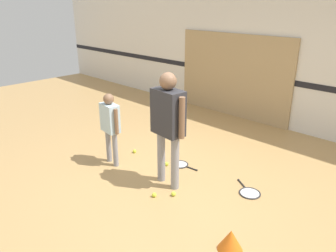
{
  "coord_description": "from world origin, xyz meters",
  "views": [
    {
      "loc": [
        3.05,
        -3.2,
        2.62
      ],
      "look_at": [
        0.02,
        -0.09,
        0.94
      ],
      "focal_mm": 35.0,
      "sensor_mm": 36.0,
      "label": 1
    }
  ],
  "objects_px": {
    "racket_spare_on_floor": "(181,165)",
    "tennis_ball_stray_left": "(173,194)",
    "person_instructor": "(168,118)",
    "racket_second_spare": "(249,192)",
    "tennis_ball_by_spare_racket": "(167,164)",
    "tennis_ball_near_instructor": "(154,195)",
    "tennis_ball_stray_right": "(134,151)",
    "person_student_left": "(110,122)",
    "training_cone": "(231,240)"
  },
  "relations": [
    {
      "from": "racket_spare_on_floor",
      "to": "tennis_ball_stray_left",
      "type": "distance_m",
      "value": 0.94
    },
    {
      "from": "person_instructor",
      "to": "racket_second_spare",
      "type": "xyz_separation_m",
      "value": [
        1.03,
        0.63,
        -1.05
      ]
    },
    {
      "from": "tennis_ball_by_spare_racket",
      "to": "tennis_ball_stray_left",
      "type": "height_order",
      "value": "same"
    },
    {
      "from": "person_instructor",
      "to": "tennis_ball_near_instructor",
      "type": "relative_size",
      "value": 25.96
    },
    {
      "from": "racket_spare_on_floor",
      "to": "tennis_ball_stray_right",
      "type": "distance_m",
      "value": 0.96
    },
    {
      "from": "person_instructor",
      "to": "racket_spare_on_floor",
      "type": "relative_size",
      "value": 3.36
    },
    {
      "from": "person_instructor",
      "to": "person_student_left",
      "type": "bearing_deg",
      "value": -166.04
    },
    {
      "from": "person_instructor",
      "to": "tennis_ball_near_instructor",
      "type": "bearing_deg",
      "value": -69.33
    },
    {
      "from": "training_cone",
      "to": "tennis_ball_stray_left",
      "type": "bearing_deg",
      "value": 163.93
    },
    {
      "from": "racket_second_spare",
      "to": "training_cone",
      "type": "xyz_separation_m",
      "value": [
        0.46,
        -1.16,
        0.12
      ]
    },
    {
      "from": "person_student_left",
      "to": "tennis_ball_stray_left",
      "type": "xyz_separation_m",
      "value": [
        1.43,
        -0.01,
        -0.73
      ]
    },
    {
      "from": "person_student_left",
      "to": "tennis_ball_stray_left",
      "type": "relative_size",
      "value": 18.66
    },
    {
      "from": "tennis_ball_near_instructor",
      "to": "training_cone",
      "type": "height_order",
      "value": "training_cone"
    },
    {
      "from": "racket_spare_on_floor",
      "to": "racket_second_spare",
      "type": "bearing_deg",
      "value": -4.2
    },
    {
      "from": "person_student_left",
      "to": "training_cone",
      "type": "height_order",
      "value": "person_student_left"
    },
    {
      "from": "person_student_left",
      "to": "training_cone",
      "type": "bearing_deg",
      "value": -0.82
    },
    {
      "from": "racket_second_spare",
      "to": "tennis_ball_stray_left",
      "type": "xyz_separation_m",
      "value": [
        -0.74,
        -0.82,
        0.02
      ]
    },
    {
      "from": "person_student_left",
      "to": "tennis_ball_by_spare_racket",
      "type": "bearing_deg",
      "value": 45.32
    },
    {
      "from": "tennis_ball_by_spare_racket",
      "to": "training_cone",
      "type": "distance_m",
      "value": 2.12
    },
    {
      "from": "training_cone",
      "to": "person_instructor",
      "type": "bearing_deg",
      "value": 160.37
    },
    {
      "from": "tennis_ball_near_instructor",
      "to": "tennis_ball_by_spare_racket",
      "type": "height_order",
      "value": "same"
    },
    {
      "from": "person_instructor",
      "to": "tennis_ball_near_instructor",
      "type": "height_order",
      "value": "person_instructor"
    },
    {
      "from": "person_instructor",
      "to": "tennis_ball_stray_left",
      "type": "distance_m",
      "value": 1.08
    },
    {
      "from": "person_student_left",
      "to": "tennis_ball_stray_left",
      "type": "bearing_deg",
      "value": 6.52
    },
    {
      "from": "racket_spare_on_floor",
      "to": "racket_second_spare",
      "type": "height_order",
      "value": "same"
    },
    {
      "from": "person_instructor",
      "to": "racket_second_spare",
      "type": "bearing_deg",
      "value": 36.76
    },
    {
      "from": "tennis_ball_near_instructor",
      "to": "tennis_ball_stray_left",
      "type": "xyz_separation_m",
      "value": [
        0.18,
        0.21,
        0.0
      ]
    },
    {
      "from": "racket_spare_on_floor",
      "to": "tennis_ball_by_spare_racket",
      "type": "distance_m",
      "value": 0.24
    },
    {
      "from": "tennis_ball_near_instructor",
      "to": "person_student_left",
      "type": "bearing_deg",
      "value": 170.21
    },
    {
      "from": "tennis_ball_by_spare_racket",
      "to": "tennis_ball_stray_left",
      "type": "distance_m",
      "value": 0.92
    },
    {
      "from": "person_student_left",
      "to": "tennis_ball_by_spare_racket",
      "type": "distance_m",
      "value": 1.18
    },
    {
      "from": "tennis_ball_stray_left",
      "to": "racket_second_spare",
      "type": "bearing_deg",
      "value": 47.98
    },
    {
      "from": "tennis_ball_stray_left",
      "to": "tennis_ball_by_spare_racket",
      "type": "bearing_deg",
      "value": 140.6
    },
    {
      "from": "person_instructor",
      "to": "tennis_ball_stray_right",
      "type": "relative_size",
      "value": 25.96
    },
    {
      "from": "racket_spare_on_floor",
      "to": "tennis_ball_near_instructor",
      "type": "relative_size",
      "value": 7.73
    },
    {
      "from": "tennis_ball_stray_left",
      "to": "tennis_ball_stray_right",
      "type": "height_order",
      "value": "same"
    },
    {
      "from": "racket_spare_on_floor",
      "to": "person_student_left",
      "type": "bearing_deg",
      "value": -146.12
    },
    {
      "from": "tennis_ball_near_instructor",
      "to": "tennis_ball_stray_left",
      "type": "relative_size",
      "value": 1.0
    },
    {
      "from": "tennis_ball_by_spare_racket",
      "to": "racket_spare_on_floor",
      "type": "bearing_deg",
      "value": 48.01
    },
    {
      "from": "tennis_ball_near_instructor",
      "to": "tennis_ball_stray_right",
      "type": "bearing_deg",
      "value": 150.36
    },
    {
      "from": "person_student_left",
      "to": "training_cone",
      "type": "xyz_separation_m",
      "value": [
        2.63,
        -0.35,
        -0.63
      ]
    },
    {
      "from": "person_instructor",
      "to": "tennis_ball_near_instructor",
      "type": "distance_m",
      "value": 1.11
    },
    {
      "from": "person_instructor",
      "to": "tennis_ball_by_spare_racket",
      "type": "bearing_deg",
      "value": 141.66
    },
    {
      "from": "person_student_left",
      "to": "racket_spare_on_floor",
      "type": "bearing_deg",
      "value": 47.28
    },
    {
      "from": "tennis_ball_stray_left",
      "to": "training_cone",
      "type": "relative_size",
      "value": 0.23
    },
    {
      "from": "racket_second_spare",
      "to": "training_cone",
      "type": "relative_size",
      "value": 1.94
    },
    {
      "from": "racket_second_spare",
      "to": "training_cone",
      "type": "bearing_deg",
      "value": 143.82
    },
    {
      "from": "person_student_left",
      "to": "tennis_ball_by_spare_racket",
      "type": "xyz_separation_m",
      "value": [
        0.72,
        0.58,
        -0.73
      ]
    },
    {
      "from": "tennis_ball_by_spare_racket",
      "to": "racket_second_spare",
      "type": "bearing_deg",
      "value": 9.24
    },
    {
      "from": "racket_second_spare",
      "to": "racket_spare_on_floor",
      "type": "bearing_deg",
      "value": 34.87
    }
  ]
}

